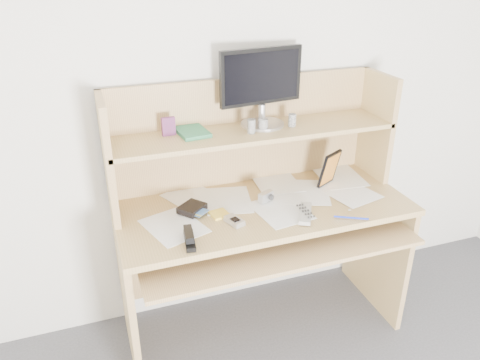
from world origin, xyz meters
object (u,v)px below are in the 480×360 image
object	(u,v)px
tv_remote	(305,213)
monitor	(261,85)
keyboard	(289,225)
desk	(258,207)
game_case	(329,169)

from	to	relation	value
tv_remote	monitor	xyz separation A→B (m)	(-0.08, 0.38, 0.51)
keyboard	tv_remote	xyz separation A→B (m)	(0.04, -0.08, 0.10)
desk	tv_remote	world-z (taller)	desk
keyboard	game_case	xyz separation A→B (m)	(0.29, 0.16, 0.19)
keyboard	monitor	bearing A→B (deg)	107.74
game_case	monitor	bearing A→B (deg)	128.41
keyboard	game_case	distance (m)	0.38
monitor	keyboard	bearing A→B (deg)	-90.50
keyboard	game_case	world-z (taller)	game_case
tv_remote	game_case	size ratio (longest dim) A/B	1.01
desk	tv_remote	xyz separation A→B (m)	(0.14, -0.24, 0.07)
desk	monitor	bearing A→B (deg)	65.79
keyboard	tv_remote	distance (m)	0.14
game_case	monitor	xyz separation A→B (m)	(-0.33, 0.14, 0.43)
keyboard	monitor	distance (m)	0.68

